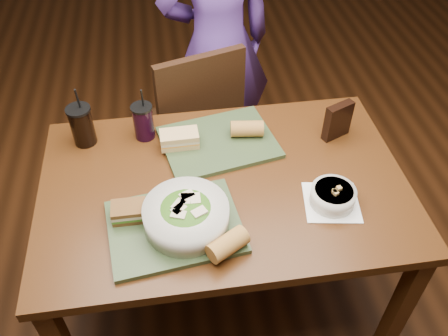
{
  "coord_description": "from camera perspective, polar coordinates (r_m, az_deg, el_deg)",
  "views": [
    {
      "loc": [
        -0.17,
        -1.16,
        1.96
      ],
      "look_at": [
        0.0,
        0.0,
        0.82
      ],
      "focal_mm": 38.0,
      "sensor_mm": 36.0,
      "label": 1
    }
  ],
  "objects": [
    {
      "name": "sandwich_far",
      "position": [
        1.79,
        -5.38,
        3.51
      ],
      "size": [
        0.14,
        0.08,
        0.06
      ],
      "color": "tan",
      "rests_on": "tray_far"
    },
    {
      "name": "sandwich_near",
      "position": [
        1.56,
        -11.34,
        -5.15
      ],
      "size": [
        0.11,
        0.08,
        0.05
      ],
      "color": "#593819",
      "rests_on": "tray_near"
    },
    {
      "name": "tray_near",
      "position": [
        1.55,
        -5.93,
        -7.05
      ],
      "size": [
        0.46,
        0.37,
        0.02
      ],
      "primitive_type": "cube",
      "rotation": [
        0.0,
        0.0,
        0.12
      ],
      "color": "#304224",
      "rests_on": "dining_table"
    },
    {
      "name": "chip_bag",
      "position": [
        1.87,
        13.52,
        5.54
      ],
      "size": [
        0.12,
        0.08,
        0.15
      ],
      "primitive_type": "cube",
      "rotation": [
        0.0,
        0.0,
        0.41
      ],
      "color": "black",
      "rests_on": "dining_table"
    },
    {
      "name": "tray_far",
      "position": [
        1.83,
        -0.65,
        3.12
      ],
      "size": [
        0.47,
        0.39,
        0.02
      ],
      "primitive_type": "cube",
      "rotation": [
        0.0,
        0.0,
        0.19
      ],
      "color": "#304224",
      "rests_on": "dining_table"
    },
    {
      "name": "baguette_far",
      "position": [
        1.83,
        2.78,
        4.74
      ],
      "size": [
        0.13,
        0.08,
        0.06
      ],
      "primitive_type": "cylinder",
      "rotation": [
        0.0,
        1.57,
        -0.12
      ],
      "color": "#AD7533",
      "rests_on": "tray_far"
    },
    {
      "name": "baguette_near",
      "position": [
        1.45,
        0.45,
        -9.17
      ],
      "size": [
        0.14,
        0.12,
        0.06
      ],
      "primitive_type": "cylinder",
      "rotation": [
        0.0,
        1.57,
        0.53
      ],
      "color": "#AD7533",
      "rests_on": "tray_near"
    },
    {
      "name": "diner",
      "position": [
        2.38,
        -0.76,
        14.56
      ],
      "size": [
        0.64,
        0.49,
        1.56
      ],
      "primitive_type": "imported",
      "rotation": [
        0.0,
        0.0,
        3.36
      ],
      "color": "#5C3594",
      "rests_on": "ground"
    },
    {
      "name": "dining_table",
      "position": [
        1.75,
        -0.0,
        -3.77
      ],
      "size": [
        1.3,
        0.85,
        0.75
      ],
      "color": "#44240D",
      "rests_on": "ground"
    },
    {
      "name": "cup_cola",
      "position": [
        1.87,
        -16.72,
        4.94
      ],
      "size": [
        0.09,
        0.09,
        0.25
      ],
      "color": "black",
      "rests_on": "dining_table"
    },
    {
      "name": "chair_far",
      "position": [
        2.31,
        -2.85,
        5.6
      ],
      "size": [
        0.51,
        0.52,
        0.94
      ],
      "color": "black",
      "rests_on": "ground"
    },
    {
      "name": "salad_bowl",
      "position": [
        1.5,
        -4.57,
        -5.61
      ],
      "size": [
        0.27,
        0.27,
        0.09
      ],
      "color": "silver",
      "rests_on": "tray_near"
    },
    {
      "name": "ground",
      "position": [
        2.28,
        -0.0,
        -14.91
      ],
      "size": [
        6.0,
        6.0,
        0.0
      ],
      "primitive_type": "plane",
      "color": "#381C0B",
      "rests_on": "ground"
    },
    {
      "name": "cup_berry",
      "position": [
        1.85,
        -9.68,
        5.54
      ],
      "size": [
        0.08,
        0.08,
        0.22
      ],
      "color": "black",
      "rests_on": "dining_table"
    },
    {
      "name": "soup_bowl",
      "position": [
        1.63,
        12.96,
        -3.29
      ],
      "size": [
        0.21,
        0.21,
        0.07
      ],
      "color": "white",
      "rests_on": "dining_table"
    }
  ]
}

